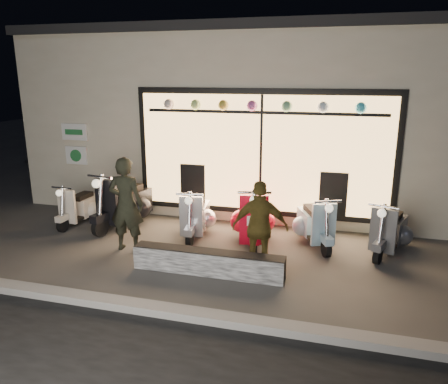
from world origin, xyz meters
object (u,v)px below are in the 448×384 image
at_px(scooter_red, 253,218).
at_px(man, 126,204).
at_px(graffiti_barrier, 208,262).
at_px(scooter_silver, 196,215).
at_px(woman, 260,228).

distance_m(scooter_red, man, 2.41).
height_order(graffiti_barrier, scooter_silver, scooter_silver).
distance_m(graffiti_barrier, man, 1.95).
bearing_deg(scooter_red, woman, -86.62).
height_order(scooter_red, woman, woman).
bearing_deg(man, scooter_red, -157.84).
relative_size(graffiti_barrier, scooter_silver, 1.79).
relative_size(scooter_silver, woman, 0.91).
xyz_separation_m(graffiti_barrier, man, (-1.73, 0.59, 0.67)).
distance_m(scooter_silver, scooter_red, 1.18).
bearing_deg(woman, scooter_silver, -49.29).
height_order(scooter_silver, man, man).
distance_m(graffiti_barrier, scooter_silver, 1.87).
xyz_separation_m(graffiti_barrier, woman, (0.79, 0.30, 0.57)).
xyz_separation_m(scooter_red, woman, (0.39, -1.33, 0.31)).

